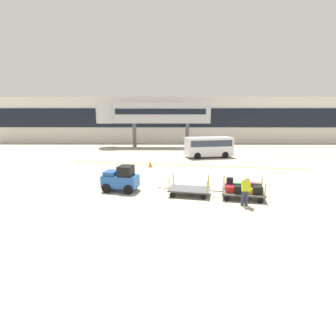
# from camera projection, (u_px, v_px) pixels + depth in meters

# --- Properties ---
(ground_plane) EXTENTS (120.00, 120.00, 0.00)m
(ground_plane) POSITION_uv_depth(u_px,v_px,m) (182.00, 190.00, 16.49)
(ground_plane) COLOR #A8A08E
(apron_lead_line) EXTENTS (21.18, 3.69, 0.01)m
(apron_lead_line) POSITION_uv_depth(u_px,v_px,m) (183.00, 165.00, 23.99)
(apron_lead_line) COLOR yellow
(apron_lead_line) RESTS_ON ground_plane
(terminal_building) EXTENTS (55.89, 2.51, 6.84)m
(terminal_building) POSITION_uv_depth(u_px,v_px,m) (175.00, 120.00, 41.17)
(terminal_building) COLOR silver
(terminal_building) RESTS_ON ground_plane
(jet_bridge) EXTENTS (14.97, 3.00, 5.80)m
(jet_bridge) POSITION_uv_depth(u_px,v_px,m) (148.00, 113.00, 35.14)
(jet_bridge) COLOR #B7B7BC
(jet_bridge) RESTS_ON ground_plane
(baggage_tug) EXTENTS (2.27, 1.58, 1.58)m
(baggage_tug) POSITION_uv_depth(u_px,v_px,m) (121.00, 179.00, 16.13)
(baggage_tug) COLOR #2659A5
(baggage_tug) RESTS_ON ground_plane
(baggage_cart_lead) EXTENTS (3.08, 1.82, 1.10)m
(baggage_cart_lead) POSITION_uv_depth(u_px,v_px,m) (189.00, 189.00, 15.39)
(baggage_cart_lead) COLOR #4C4C4F
(baggage_cart_lead) RESTS_ON ground_plane
(baggage_cart_middle) EXTENTS (3.08, 1.82, 1.10)m
(baggage_cart_middle) POSITION_uv_depth(u_px,v_px,m) (243.00, 189.00, 14.79)
(baggage_cart_middle) COLOR #4C4C4F
(baggage_cart_middle) RESTS_ON ground_plane
(baggage_handler) EXTENTS (0.41, 0.45, 1.56)m
(baggage_handler) POSITION_uv_depth(u_px,v_px,m) (246.00, 190.00, 13.52)
(baggage_handler) COLOR #2D334C
(baggage_handler) RESTS_ON ground_plane
(shuttle_van) EXTENTS (5.08, 2.83, 2.10)m
(shuttle_van) POSITION_uv_depth(u_px,v_px,m) (209.00, 146.00, 27.91)
(shuttle_van) COLOR silver
(shuttle_van) RESTS_ON ground_plane
(safety_cone_near) EXTENTS (0.36, 0.36, 0.55)m
(safety_cone_near) POSITION_uv_depth(u_px,v_px,m) (150.00, 164.00, 23.09)
(safety_cone_near) COLOR orange
(safety_cone_near) RESTS_ON ground_plane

